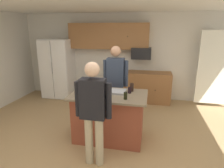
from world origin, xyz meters
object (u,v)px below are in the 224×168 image
glass_pilsner (129,90)px  mug_ceramic_white (89,90)px  glass_dark_ale (101,92)px  person_guest_right (93,108)px  person_host_foreground (116,79)px  tumbler_amber (77,92)px  refrigerator (58,69)px  microwave_over_range (141,53)px  kitchen_island (109,116)px  mug_blue_stoneware (95,88)px  glass_stout_tall (132,87)px  serving_tray (114,92)px  glass_short_whisky (125,96)px

glass_pilsner → mug_ceramic_white: bearing=-172.4°
glass_pilsner → glass_dark_ale: bearing=-148.1°
glass_dark_ale → glass_pilsner: bearing=31.9°
person_guest_right → person_host_foreground: bearing=3.1°
person_host_foreground → person_guest_right: 1.57m
person_host_foreground → tumbler_amber: 1.13m
refrigerator → mug_ceramic_white: size_ratio=15.40×
microwave_over_range → person_guest_right: (-0.53, -3.10, -0.49)m
kitchen_island → glass_pilsner: glass_pilsner is taller
microwave_over_range → mug_ceramic_white: microwave_over_range is taller
kitchen_island → mug_ceramic_white: (-0.40, 0.01, 0.52)m
kitchen_island → glass_pilsner: 0.66m
refrigerator → kitchen_island: (2.14, -2.19, -0.44)m
mug_ceramic_white → mug_blue_stoneware: bearing=61.0°
glass_pilsner → mug_blue_stoneware: bearing=176.8°
tumbler_amber → mug_blue_stoneware: bearing=56.7°
microwave_over_range → person_guest_right: bearing=-99.7°
mug_ceramic_white → person_guest_right: bearing=-67.2°
mug_blue_stoneware → glass_pilsner: glass_pilsner is taller
glass_pilsner → kitchen_island: bearing=-163.1°
glass_stout_tall → glass_dark_ale: (-0.51, -0.42, 0.00)m
person_host_foreground → glass_dark_ale: (-0.08, -0.97, -0.01)m
microwave_over_range → glass_dark_ale: bearing=-102.6°
person_host_foreground → glass_dark_ale: 0.97m
glass_pilsner → person_host_foreground: bearing=120.5°
microwave_over_range → person_host_foreground: 1.65m
mug_ceramic_white → glass_dark_ale: glass_dark_ale is taller
serving_tray → person_guest_right: bearing=-100.1°
person_guest_right → glass_short_whisky: size_ratio=13.17×
kitchen_island → glass_stout_tall: 0.72m
refrigerator → glass_dark_ale: size_ratio=11.07×
person_guest_right → tumbler_amber: (-0.49, 0.58, 0.04)m
glass_stout_tall → microwave_over_range: bearing=88.6°
person_host_foreground → tumbler_amber: (-0.54, -0.99, -0.02)m
mug_ceramic_white → serving_tray: bearing=9.4°
glass_dark_ale → tumbler_amber: bearing=-176.8°
glass_stout_tall → mug_blue_stoneware: bearing=-173.3°
glass_pilsner → serving_tray: glass_pilsner is taller
mug_blue_stoneware → glass_short_whisky: (0.67, -0.38, 0.01)m
glass_dark_ale → serving_tray: bearing=55.9°
refrigerator → glass_pilsner: refrigerator is taller
refrigerator → mug_ceramic_white: (1.74, -2.18, 0.07)m
person_guest_right → glass_dark_ale: 0.61m
person_guest_right → serving_tray: bearing=-5.1°
person_guest_right → glass_dark_ale: (-0.03, 0.60, 0.06)m
microwave_over_range → glass_short_whisky: 2.58m
kitchen_island → refrigerator: bearing=134.3°
microwave_over_range → glass_stout_tall: 2.12m
kitchen_island → person_host_foreground: bearing=91.2°
person_guest_right → tumbler_amber: 0.76m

